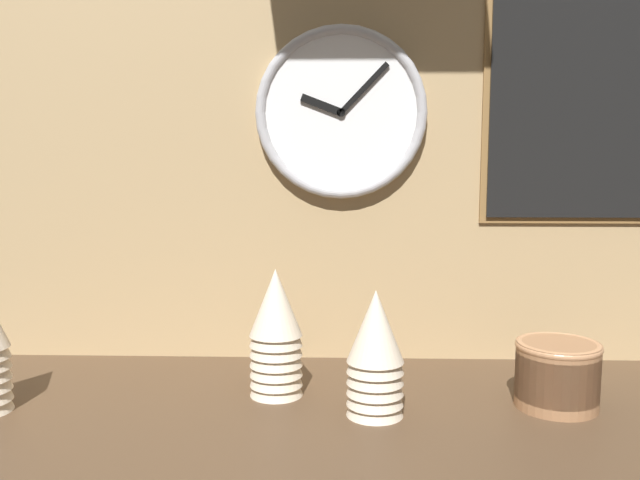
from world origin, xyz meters
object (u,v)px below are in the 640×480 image
(cup_stack_center, at_px, (276,332))
(bowl_stack_right, at_px, (557,372))
(cup_stack_center_right, at_px, (375,353))
(wall_clock, at_px, (341,113))
(menu_board, at_px, (601,72))

(cup_stack_center, distance_m, bowl_stack_right, 0.46)
(cup_stack_center_right, height_order, cup_stack_center, cup_stack_center)
(wall_clock, bearing_deg, menu_board, 1.05)
(cup_stack_center_right, distance_m, cup_stack_center, 0.18)
(cup_stack_center, distance_m, wall_clock, 0.43)
(cup_stack_center_right, height_order, menu_board, menu_board)
(cup_stack_center, xyz_separation_m, menu_board, (0.59, 0.20, 0.45))
(cup_stack_center, bearing_deg, cup_stack_center_right, -27.33)
(wall_clock, bearing_deg, cup_stack_center, -118.94)
(bowl_stack_right, xyz_separation_m, menu_board, (0.14, 0.24, 0.50))
(wall_clock, xyz_separation_m, menu_board, (0.48, 0.01, 0.07))
(bowl_stack_right, bearing_deg, menu_board, 60.64)
(bowl_stack_right, relative_size, menu_board, 0.24)
(cup_stack_center, bearing_deg, menu_board, 18.97)
(cup_stack_center, bearing_deg, bowl_stack_right, -4.65)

